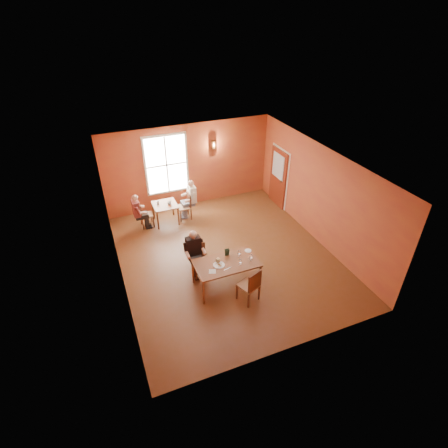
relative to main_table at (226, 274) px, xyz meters
name	(u,v)px	position (x,y,z in m)	size (l,w,h in m)	color
ground	(227,257)	(0.47, 1.11, -0.38)	(6.00, 7.00, 0.01)	brown
wall_back	(189,166)	(0.47, 4.61, 1.12)	(6.00, 0.04, 3.00)	brown
wall_front	(295,300)	(0.47, -2.39, 1.12)	(6.00, 0.04, 3.00)	brown
wall_left	(115,238)	(-2.53, 1.11, 1.12)	(0.04, 7.00, 3.00)	brown
wall_right	(319,195)	(3.47, 1.11, 1.12)	(0.04, 7.00, 3.00)	brown
ceiling	(227,163)	(0.47, 1.11, 2.62)	(6.00, 7.00, 0.04)	white
window	(167,165)	(-0.33, 4.56, 1.32)	(1.36, 0.10, 1.96)	white
door	(278,178)	(3.41, 3.41, 0.67)	(0.12, 1.04, 2.10)	maroon
wall_sconce	(213,145)	(1.37, 4.51, 1.82)	(0.16, 0.16, 0.28)	brown
main_table	(226,274)	(0.00, 0.00, 0.00)	(1.64, 0.92, 0.77)	brown
chair_diner_main	(200,261)	(-0.50, 0.65, 0.09)	(0.42, 0.42, 0.94)	#4C1F0F
diner_main	(200,257)	(-0.50, 0.62, 0.26)	(0.52, 0.52, 1.29)	#3D251E
chair_empty	(248,285)	(0.31, -0.69, 0.11)	(0.44, 0.44, 0.99)	#53351C
plate_food	(219,265)	(-0.22, -0.03, 0.40)	(0.30, 0.30, 0.04)	white
sandwich	(218,261)	(-0.19, 0.09, 0.44)	(0.09, 0.08, 0.11)	#AF7F48
goblet_a	(239,253)	(0.41, 0.13, 0.48)	(0.07, 0.07, 0.18)	white
goblet_b	(251,257)	(0.63, -0.14, 0.48)	(0.07, 0.07, 0.18)	white
goblet_c	(240,262)	(0.29, -0.21, 0.47)	(0.07, 0.07, 0.18)	white
menu_stand	(227,252)	(0.13, 0.28, 0.48)	(0.12, 0.06, 0.19)	#1E3926
knife	(227,269)	(-0.08, -0.24, 0.39)	(0.20, 0.02, 0.00)	silver
napkin	(212,271)	(-0.46, -0.19, 0.39)	(0.17, 0.17, 0.01)	white
side_plate	(248,251)	(0.73, 0.24, 0.39)	(0.18, 0.18, 0.01)	white
second_table	(166,213)	(-0.70, 3.69, -0.04)	(0.78, 0.78, 0.69)	brown
chair_diner_white	(184,206)	(-0.05, 3.69, 0.08)	(0.41, 0.41, 0.93)	#402013
diner_white	(185,202)	(-0.02, 3.69, 0.27)	(0.52, 0.52, 1.31)	white
chair_diner_maroon	(146,214)	(-1.35, 3.69, 0.06)	(0.39, 0.39, 0.89)	#482514
diner_maroon	(145,210)	(-1.38, 3.69, 0.23)	(0.49, 0.49, 1.24)	maroon
cup_a	(169,203)	(-0.56, 3.62, 0.35)	(0.13, 0.13, 0.10)	beige
cup_b	(158,203)	(-0.90, 3.82, 0.35)	(0.09, 0.09, 0.09)	beige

